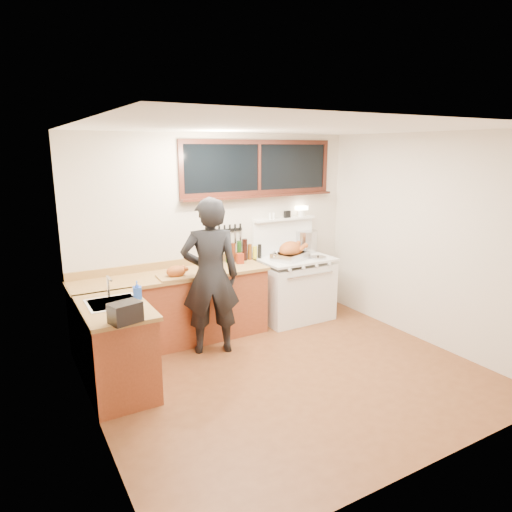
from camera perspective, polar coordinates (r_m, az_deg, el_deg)
ground_plane at (r=5.16m, az=4.35°, el=-14.65°), size 4.00×3.50×0.02m
room_shell at (r=4.62m, az=4.71°, el=3.86°), size 4.10×3.60×2.65m
counter_back at (r=5.84m, az=-10.29°, el=-6.43°), size 2.44×0.64×1.00m
counter_left at (r=4.88m, az=-17.09°, el=-10.92°), size 0.64×1.09×0.90m
sink_unit at (r=4.81m, az=-17.39°, el=-6.23°), size 0.50×0.45×0.37m
vintage_stove at (r=6.58m, az=4.78°, el=-3.87°), size 1.02×0.74×1.58m
back_window at (r=6.34m, az=0.42°, el=10.22°), size 2.32×0.13×0.77m
left_doorway at (r=3.52m, az=-18.08°, el=-9.41°), size 0.02×1.04×2.17m
knife_strip at (r=6.20m, az=-3.64°, el=3.12°), size 0.46×0.03×0.28m
man at (r=5.39m, az=-5.72°, el=-2.56°), size 0.79×0.64×1.87m
soap_bottle at (r=4.82m, az=-14.63°, el=-4.13°), size 0.10×0.11×0.19m
toaster at (r=4.22m, az=-16.03°, el=-6.80°), size 0.30×0.24×0.18m
cutting_board at (r=5.53m, az=-9.90°, el=-2.10°), size 0.46×0.35×0.14m
roast_turkey at (r=6.33m, az=4.35°, el=0.47°), size 0.56×0.49×0.26m
stockpot at (r=6.85m, az=6.27°, el=1.88°), size 0.44×0.44×0.31m
saucepan at (r=6.63m, az=3.90°, el=0.72°), size 0.21×0.30×0.13m
pot_lid at (r=6.46m, az=7.76°, el=-0.17°), size 0.25×0.25×0.04m
coffee_tin at (r=6.10m, az=-2.03°, el=-0.31°), size 0.10×0.08×0.14m
pitcher at (r=6.09m, az=-5.42°, el=-0.17°), size 0.13×0.13×0.18m
bottle_cluster at (r=6.25m, az=-1.73°, el=0.57°), size 0.55×0.07×0.30m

